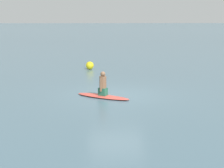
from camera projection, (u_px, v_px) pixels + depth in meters
name	position (u px, v px, depth m)	size (l,w,h in m)	color
ground_plane	(117.00, 95.00, 16.20)	(400.00, 400.00, 0.00)	slate
surfboard	(103.00, 96.00, 15.71)	(2.62, 0.67, 0.10)	#D84C3F
person_paddler	(103.00, 85.00, 15.61)	(0.43, 0.45, 1.06)	#26664C
buoy_marker	(90.00, 65.00, 24.12)	(0.54, 0.54, 0.54)	yellow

